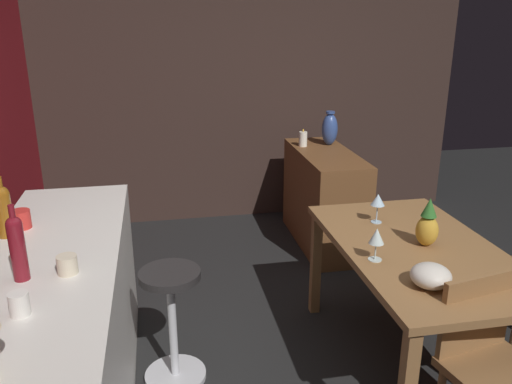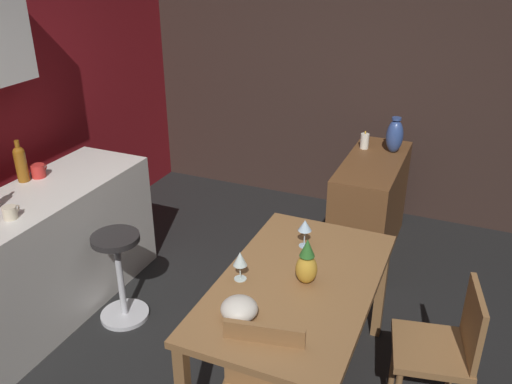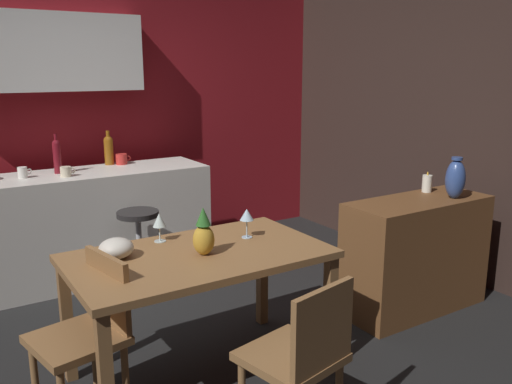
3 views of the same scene
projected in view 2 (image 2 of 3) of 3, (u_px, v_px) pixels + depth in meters
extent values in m
plane|color=black|center=(244.00, 368.00, 3.32)|extent=(9.00, 9.00, 0.00)
cube|color=#33231E|center=(326.00, 71.00, 4.99)|extent=(0.10, 4.40, 2.60)
cube|color=olive|center=(298.00, 284.00, 2.90)|extent=(1.39, 0.81, 0.04)
cube|color=olive|center=(278.00, 267.00, 3.72)|extent=(0.06, 0.06, 0.70)
cube|color=olive|center=(380.00, 291.00, 3.47)|extent=(0.06, 0.06, 0.70)
cube|color=silver|center=(25.00, 268.00, 3.52)|extent=(2.10, 0.60, 0.90)
cube|color=brown|center=(369.00, 206.00, 4.43)|extent=(1.10, 0.44, 0.82)
cube|color=olive|center=(264.00, 359.00, 2.50)|extent=(0.10, 0.38, 0.39)
cube|color=olive|center=(431.00, 350.00, 2.85)|extent=(0.47, 0.47, 0.04)
cube|color=olive|center=(473.00, 325.00, 2.73)|extent=(0.38, 0.11, 0.39)
cylinder|color=olive|center=(394.00, 358.00, 3.11)|extent=(0.04, 0.04, 0.42)
cylinder|color=olive|center=(452.00, 366.00, 3.06)|extent=(0.04, 0.04, 0.42)
cylinder|color=#262323|center=(115.00, 238.00, 3.51)|extent=(0.32, 0.32, 0.04)
cylinder|color=silver|center=(120.00, 279.00, 3.65)|extent=(0.04, 0.04, 0.61)
cylinder|color=silver|center=(125.00, 314.00, 3.78)|extent=(0.34, 0.34, 0.03)
cylinder|color=silver|center=(240.00, 279.00, 2.91)|extent=(0.07, 0.07, 0.00)
cylinder|color=silver|center=(240.00, 272.00, 2.89)|extent=(0.01, 0.01, 0.09)
cone|color=silver|center=(240.00, 259.00, 2.85)|extent=(0.08, 0.08, 0.08)
cylinder|color=silver|center=(304.00, 246.00, 3.22)|extent=(0.06, 0.06, 0.00)
cylinder|color=silver|center=(304.00, 238.00, 3.20)|extent=(0.01, 0.01, 0.10)
cone|color=silver|center=(305.00, 225.00, 3.16)|extent=(0.08, 0.08, 0.07)
ellipsoid|color=gold|center=(306.00, 269.00, 2.85)|extent=(0.12, 0.12, 0.16)
cone|color=#2D6B28|center=(307.00, 248.00, 2.79)|extent=(0.08, 0.08, 0.10)
ellipsoid|color=beige|center=(239.00, 309.00, 2.59)|extent=(0.18, 0.18, 0.11)
cylinder|color=#8C5114|center=(22.00, 167.00, 3.65)|extent=(0.08, 0.08, 0.21)
sphere|color=#8C5114|center=(19.00, 152.00, 3.61)|extent=(0.08, 0.08, 0.08)
cylinder|color=#8C5114|center=(17.00, 145.00, 3.58)|extent=(0.03, 0.03, 0.06)
cylinder|color=red|center=(38.00, 171.00, 3.74)|extent=(0.10, 0.10, 0.09)
torus|color=red|center=(44.00, 167.00, 3.79)|extent=(0.05, 0.01, 0.05)
cylinder|color=beige|center=(10.00, 213.00, 3.18)|extent=(0.08, 0.08, 0.08)
torus|color=beige|center=(17.00, 208.00, 3.23)|extent=(0.05, 0.01, 0.05)
cylinder|color=white|center=(365.00, 141.00, 4.47)|extent=(0.07, 0.07, 0.13)
ellipsoid|color=yellow|center=(365.00, 132.00, 4.44)|extent=(0.01, 0.01, 0.03)
ellipsoid|color=#334C8C|center=(395.00, 136.00, 4.36)|extent=(0.14, 0.14, 0.28)
cylinder|color=#334C8C|center=(397.00, 119.00, 4.30)|extent=(0.08, 0.08, 0.02)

